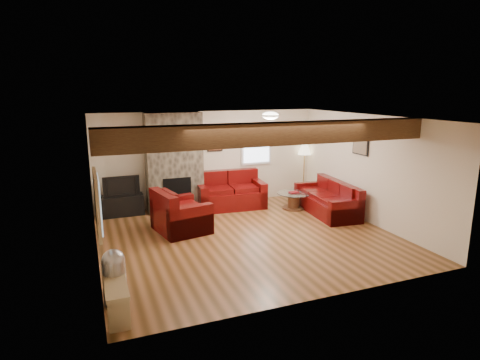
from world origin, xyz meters
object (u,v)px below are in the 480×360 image
object	(u,v)px
armchair_red	(181,211)
coffee_table	(294,201)
television	(121,185)
floor_lamp	(305,153)
tv_cabinet	(122,205)
loveseat	(230,190)
sofa_three	(327,198)

from	to	relation	value
armchair_red	coffee_table	size ratio (longest dim) A/B	1.32
television	floor_lamp	bearing A→B (deg)	0.16
armchair_red	tv_cabinet	size ratio (longest dim) A/B	1.12
loveseat	television	world-z (taller)	television
coffee_table	television	size ratio (longest dim) A/B	1.01
coffee_table	tv_cabinet	xyz separation A→B (m)	(-4.22, 1.03, 0.04)
loveseat	floor_lamp	world-z (taller)	floor_lamp
sofa_three	coffee_table	bearing A→B (deg)	-132.22
loveseat	coffee_table	distance (m)	1.69
sofa_three	floor_lamp	distance (m)	1.92
loveseat	tv_cabinet	size ratio (longest dim) A/B	1.72
coffee_table	loveseat	bearing A→B (deg)	153.99
armchair_red	television	distance (m)	1.99
sofa_three	loveseat	xyz separation A→B (m)	(-2.08, 1.36, 0.06)
floor_lamp	coffee_table	bearing A→B (deg)	-130.40
loveseat	coffee_table	bearing A→B (deg)	-21.59
coffee_table	television	distance (m)	4.38
coffee_table	television	world-z (taller)	television
loveseat	floor_lamp	size ratio (longest dim) A/B	1.17
loveseat	tv_cabinet	xyz separation A→B (m)	(-2.72, 0.30, -0.21)
tv_cabinet	floor_lamp	size ratio (longest dim) A/B	0.68
coffee_table	tv_cabinet	world-z (taller)	tv_cabinet
floor_lamp	armchair_red	bearing A→B (deg)	-157.68
sofa_three	coffee_table	world-z (taller)	sofa_three
tv_cabinet	television	bearing A→B (deg)	0.00
sofa_three	armchair_red	world-z (taller)	armchair_red
armchair_red	coffee_table	bearing A→B (deg)	-90.49
coffee_table	sofa_three	bearing A→B (deg)	-47.33
armchair_red	floor_lamp	size ratio (longest dim) A/B	0.76
sofa_three	loveseat	distance (m)	2.49
loveseat	tv_cabinet	world-z (taller)	loveseat
tv_cabinet	television	world-z (taller)	television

